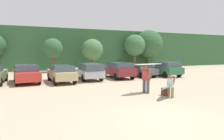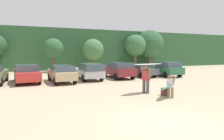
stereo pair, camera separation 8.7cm
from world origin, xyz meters
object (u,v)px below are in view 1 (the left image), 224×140
person_adult (146,78)px  parked_car_maroon (118,70)px  parked_car_silver (89,71)px  parked_car_red (26,73)px  parked_car_tan (61,73)px  parked_car_forest_green (165,69)px  surfboard_cream (149,64)px  parked_car_dark_gray (140,70)px  person_child (171,85)px  backpack_dropped (164,92)px  surfboard_teal (168,87)px

person_adult → parked_car_maroon: bearing=-121.3°
parked_car_silver → parked_car_red: bearing=86.0°
person_adult → parked_car_tan: bearing=-77.9°
parked_car_forest_green → parked_car_red: bearing=86.5°
parked_car_red → person_adult: person_adult is taller
parked_car_silver → parked_car_forest_green: parked_car_silver is taller
surfboard_cream → parked_car_silver: bearing=-86.9°
parked_car_tan → parked_car_dark_gray: parked_car_tan is taller
parked_car_tan → person_adult: bearing=-151.3°
parked_car_maroon → parked_car_forest_green: 5.38m
parked_car_tan → parked_car_forest_green: parked_car_forest_green is taller
parked_car_silver → person_adult: person_adult is taller
parked_car_tan → parked_car_dark_gray: (8.52, 1.10, -0.10)m
surfboard_cream → person_child: bearing=97.4°
parked_car_forest_green → backpack_dropped: (-6.23, -7.89, -0.60)m
parked_car_dark_gray → surfboard_cream: size_ratio=1.85×
parked_car_tan → surfboard_teal: bearing=-153.5°
parked_car_red → surfboard_teal: 11.93m
person_adult → parked_car_red: bearing=-67.9°
parked_car_silver → parked_car_forest_green: (8.46, -0.52, -0.01)m
parked_car_silver → parked_car_forest_green: 8.48m
parked_car_red → backpack_dropped: parked_car_red is taller
person_adult → surfboard_cream: (0.11, -0.09, 0.87)m
parked_car_tan → parked_car_silver: bearing=-79.2°
surfboard_teal → person_adult: bearing=-106.3°
parked_car_dark_gray → surfboard_teal: 10.12m
parked_car_dark_gray → person_child: bearing=155.5°
parked_car_red → parked_car_forest_green: (13.85, -0.89, 0.02)m
parked_car_silver → parked_car_maroon: 3.10m
parked_car_red → parked_car_silver: parked_car_silver is taller
person_child → person_adult: bearing=-90.1°
parked_car_red → parked_car_maroon: parked_car_maroon is taller
parked_car_red → surfboard_cream: size_ratio=2.00×
person_child → surfboard_teal: size_ratio=0.65×
parked_car_maroon → backpack_dropped: size_ratio=9.93×
parked_car_silver → surfboard_teal: parked_car_silver is taller
parked_car_silver → parked_car_dark_gray: 5.93m
parked_car_red → person_adult: bearing=-142.6°
parked_car_red → parked_car_tan: 2.96m
parked_car_forest_green → surfboard_cream: surfboard_cream is taller
person_adult → person_child: person_adult is taller
backpack_dropped → parked_car_dark_gray: bearing=67.5°
parked_car_tan → surfboard_cream: bearing=-151.0°
parked_car_red → parked_car_maroon: size_ratio=1.05×
parked_car_silver → backpack_dropped: size_ratio=10.89×
parked_car_red → parked_car_maroon: (8.49, -0.36, 0.04)m
parked_car_maroon → parked_car_dark_gray: 2.84m
parked_car_forest_green → parked_car_maroon: bearing=84.6°
person_adult → surfboard_cream: size_ratio=0.74×
parked_car_maroon → person_adult: size_ratio=2.58×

